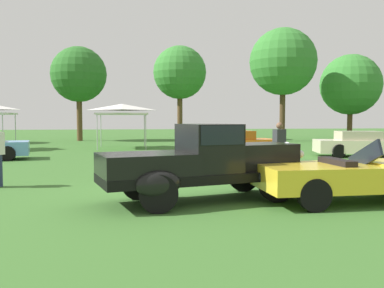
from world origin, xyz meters
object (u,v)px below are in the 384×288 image
show_car_orange (236,143)px  feature_pickup_truck (205,162)px  canopy_tent_center_field (122,109)px  show_car_cream (361,144)px  spectator_near_truck (279,145)px  neighbor_convertible (359,175)px

show_car_orange → feature_pickup_truck: bearing=-108.0°
canopy_tent_center_field → show_car_cream: bearing=-33.0°
canopy_tent_center_field → feature_pickup_truck: bearing=-82.5°
show_car_orange → spectator_near_truck: size_ratio=2.42×
spectator_near_truck → canopy_tent_center_field: size_ratio=0.55×
neighbor_convertible → show_car_orange: size_ratio=1.05×
feature_pickup_truck → canopy_tent_center_field: size_ratio=1.54×
show_car_cream → neighbor_convertible: bearing=-120.8°
show_car_cream → feature_pickup_truck: bearing=-134.8°
neighbor_convertible → canopy_tent_center_field: (-5.52, 17.18, 1.84)m
neighbor_convertible → show_car_orange: neighbor_convertible is taller
feature_pickup_truck → canopy_tent_center_field: 16.83m
spectator_near_truck → show_car_orange: bearing=88.6°
feature_pickup_truck → show_car_cream: size_ratio=1.07×
show_car_cream → canopy_tent_center_field: (-11.36, 7.39, 1.82)m
show_car_orange → show_car_cream: size_ratio=0.92×
feature_pickup_truck → neighbor_convertible: bearing=-9.7°
neighbor_convertible → show_car_orange: (0.15, 11.26, 0.02)m
feature_pickup_truck → show_car_orange: feature_pickup_truck is taller
feature_pickup_truck → neighbor_convertible: feature_pickup_truck is taller
show_car_orange → show_car_cream: same height
feature_pickup_truck → spectator_near_truck: feature_pickup_truck is taller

